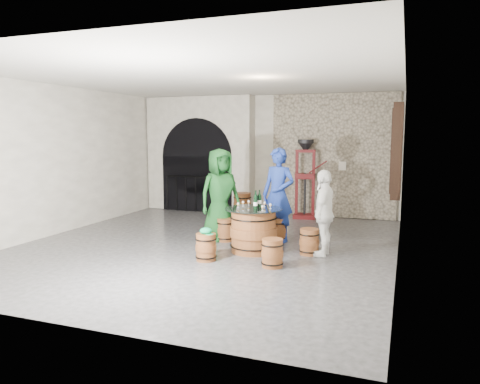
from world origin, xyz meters
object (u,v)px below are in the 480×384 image
(barrel_stool_near_right, at_px, (272,253))
(barrel_stool_near_left, at_px, (206,247))
(corking_press, at_px, (305,173))
(barrel_stool_far, at_px, (278,230))
(person_white, at_px, (324,213))
(wine_bottle_left, at_px, (256,201))
(barrel_table, at_px, (253,230))
(wine_bottle_right, at_px, (259,200))
(barrel_stool_right, at_px, (309,242))
(wine_bottle_center, at_px, (256,202))
(side_barrel, at_px, (242,205))
(person_blue, at_px, (278,195))
(barrel_stool_left, at_px, (225,230))
(person_green, at_px, (220,194))

(barrel_stool_near_right, height_order, barrel_stool_near_left, same)
(corking_press, bearing_deg, barrel_stool_far, -95.89)
(person_white, distance_m, wine_bottle_left, 1.25)
(barrel_table, height_order, wine_bottle_right, wine_bottle_right)
(barrel_table, bearing_deg, corking_press, 87.38)
(barrel_stool_right, xyz_separation_m, wine_bottle_left, (-0.99, -0.09, 0.71))
(barrel_stool_near_right, xyz_separation_m, person_white, (0.65, 1.03, 0.54))
(wine_bottle_center, bearing_deg, barrel_stool_far, 83.36)
(barrel_stool_near_left, bearing_deg, corking_press, 80.60)
(barrel_stool_right, bearing_deg, barrel_stool_near_left, -147.70)
(wine_bottle_left, distance_m, side_barrel, 3.59)
(barrel_stool_far, relative_size, barrel_stool_near_right, 1.00)
(barrel_stool_near_left, xyz_separation_m, person_white, (1.83, 1.04, 0.54))
(barrel_stool_far, distance_m, person_blue, 0.71)
(barrel_stool_left, relative_size, person_white, 0.31)
(barrel_stool_near_right, relative_size, person_green, 0.25)
(person_blue, distance_m, person_white, 1.33)
(wine_bottle_left, bearing_deg, wine_bottle_right, 62.00)
(barrel_table, xyz_separation_m, barrel_stool_left, (-0.81, 0.62, -0.17))
(barrel_stool_near_left, bearing_deg, person_white, 29.65)
(person_white, height_order, wine_bottle_center, person_white)
(barrel_stool_right, height_order, wine_bottle_left, wine_bottle_left)
(person_white, bearing_deg, barrel_table, -76.63)
(wine_bottle_left, bearing_deg, corking_press, 87.60)
(barrel_stool_left, relative_size, barrel_stool_right, 1.00)
(barrel_table, distance_m, corking_press, 3.76)
(barrel_stool_far, relative_size, person_white, 0.31)
(person_white, bearing_deg, barrel_stool_far, -122.90)
(barrel_stool_left, height_order, person_white, person_white)
(barrel_stool_near_left, distance_m, wine_bottle_left, 1.30)
(barrel_stool_far, height_order, wine_bottle_left, wine_bottle_left)
(barrel_stool_far, bearing_deg, person_green, -167.36)
(barrel_stool_near_right, distance_m, person_green, 2.32)
(barrel_stool_right, distance_m, person_green, 2.17)
(barrel_stool_right, height_order, side_barrel, side_barrel)
(barrel_stool_near_left, xyz_separation_m, side_barrel, (-0.83, 4.15, 0.08))
(barrel_stool_near_right, height_order, person_white, person_white)
(wine_bottle_left, distance_m, wine_bottle_right, 0.10)
(barrel_stool_left, bearing_deg, barrel_table, -37.36)
(barrel_table, distance_m, barrel_stool_right, 1.03)
(barrel_stool_left, height_order, barrel_stool_right, same)
(barrel_stool_far, xyz_separation_m, side_barrel, (-1.61, 2.31, 0.08))
(barrel_stool_far, xyz_separation_m, person_green, (-1.16, -0.26, 0.70))
(barrel_table, relative_size, barrel_stool_left, 2.25)
(person_green, relative_size, side_barrel, 2.94)
(barrel_stool_right, bearing_deg, person_white, 9.24)
(barrel_stool_left, distance_m, wine_bottle_left, 1.22)
(wine_bottle_right, bearing_deg, barrel_table, -111.78)
(barrel_stool_near_right, relative_size, person_blue, 0.25)
(person_blue, bearing_deg, side_barrel, 137.71)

